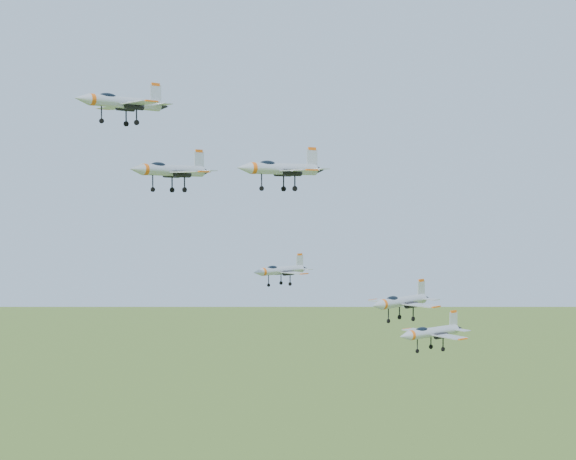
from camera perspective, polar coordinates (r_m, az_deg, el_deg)
jet_lead at (r=104.47m, az=-11.70°, el=8.89°), size 13.76×11.41×3.68m
jet_left_high at (r=101.10m, az=-8.35°, el=4.24°), size 13.12×11.02×3.52m
jet_right_high at (r=88.72m, az=-0.51°, el=4.39°), size 11.90×9.80×3.19m
jet_left_low at (r=115.92m, az=-0.54°, el=-2.88°), size 10.72×8.90×2.86m
jet_right_low at (r=98.66m, az=8.04°, el=-5.05°), size 11.49×9.58×3.07m
jet_trail at (r=126.47m, az=10.14°, el=-7.16°), size 13.96×11.46×3.74m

